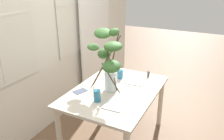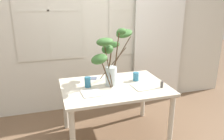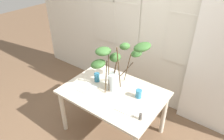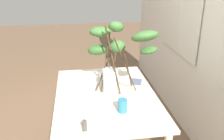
{
  "view_description": "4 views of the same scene",
  "coord_description": "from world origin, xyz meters",
  "px_view_note": "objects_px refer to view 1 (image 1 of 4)",
  "views": [
    {
      "loc": [
        -2.14,
        -1.04,
        1.96
      ],
      "look_at": [
        0.04,
        0.07,
        0.95
      ],
      "focal_mm": 36.33,
      "sensor_mm": 36.0,
      "label": 1
    },
    {
      "loc": [
        -0.78,
        -2.46,
        1.77
      ],
      "look_at": [
        -0.01,
        0.08,
        0.92
      ],
      "focal_mm": 35.62,
      "sensor_mm": 36.0,
      "label": 2
    },
    {
      "loc": [
        1.26,
        -1.73,
        2.41
      ],
      "look_at": [
        -0.04,
        0.03,
        1.04
      ],
      "focal_mm": 32.9,
      "sensor_mm": 36.0,
      "label": 3
    },
    {
      "loc": [
        2.04,
        -0.25,
        1.81
      ],
      "look_at": [
        -0.09,
        0.07,
        0.93
      ],
      "focal_mm": 39.42,
      "sensor_mm": 36.0,
      "label": 4
    }
  ],
  "objects_px": {
    "drinking_glass_blue_right": "(120,74)",
    "pillar_candle": "(148,74)",
    "vase_with_branches": "(108,57)",
    "plate_square_left": "(115,105)",
    "drinking_glass_blue_left": "(97,96)",
    "plate_square_right": "(137,81)",
    "dining_table": "(116,97)"
  },
  "relations": [
    {
      "from": "plate_square_right",
      "to": "drinking_glass_blue_left",
      "type": "bearing_deg",
      "value": 163.19
    },
    {
      "from": "plate_square_right",
      "to": "pillar_candle",
      "type": "height_order",
      "value": "pillar_candle"
    },
    {
      "from": "drinking_glass_blue_right",
      "to": "vase_with_branches",
      "type": "bearing_deg",
      "value": -178.73
    },
    {
      "from": "dining_table",
      "to": "plate_square_left",
      "type": "xyz_separation_m",
      "value": [
        -0.32,
        -0.15,
        0.1
      ]
    },
    {
      "from": "drinking_glass_blue_right",
      "to": "pillar_candle",
      "type": "distance_m",
      "value": 0.38
    },
    {
      "from": "plate_square_left",
      "to": "drinking_glass_blue_left",
      "type": "bearing_deg",
      "value": 90.91
    },
    {
      "from": "vase_with_branches",
      "to": "drinking_glass_blue_left",
      "type": "distance_m",
      "value": 0.45
    },
    {
      "from": "drinking_glass_blue_right",
      "to": "pillar_candle",
      "type": "xyz_separation_m",
      "value": [
        0.21,
        -0.32,
        -0.02
      ]
    },
    {
      "from": "dining_table",
      "to": "vase_with_branches",
      "type": "xyz_separation_m",
      "value": [
        -0.02,
        0.09,
        0.49
      ]
    },
    {
      "from": "plate_square_left",
      "to": "vase_with_branches",
      "type": "bearing_deg",
      "value": 38.15
    },
    {
      "from": "dining_table",
      "to": "plate_square_left",
      "type": "height_order",
      "value": "plate_square_left"
    },
    {
      "from": "vase_with_branches",
      "to": "plate_square_right",
      "type": "relative_size",
      "value": 2.95
    },
    {
      "from": "vase_with_branches",
      "to": "pillar_candle",
      "type": "bearing_deg",
      "value": -29.25
    },
    {
      "from": "drinking_glass_blue_right",
      "to": "plate_square_right",
      "type": "bearing_deg",
      "value": -90.66
    },
    {
      "from": "dining_table",
      "to": "pillar_candle",
      "type": "xyz_separation_m",
      "value": [
        0.54,
        -0.22,
        0.14
      ]
    },
    {
      "from": "plate_square_left",
      "to": "pillar_candle",
      "type": "distance_m",
      "value": 0.86
    },
    {
      "from": "drinking_glass_blue_left",
      "to": "dining_table",
      "type": "bearing_deg",
      "value": -10.27
    },
    {
      "from": "dining_table",
      "to": "drinking_glass_blue_right",
      "type": "xyz_separation_m",
      "value": [
        0.33,
        0.1,
        0.15
      ]
    },
    {
      "from": "vase_with_branches",
      "to": "drinking_glass_blue_left",
      "type": "xyz_separation_m",
      "value": [
        -0.31,
        -0.03,
        -0.33
      ]
    },
    {
      "from": "dining_table",
      "to": "drinking_glass_blue_right",
      "type": "relative_size",
      "value": 11.61
    },
    {
      "from": "drinking_glass_blue_right",
      "to": "plate_square_right",
      "type": "relative_size",
      "value": 0.46
    },
    {
      "from": "vase_with_branches",
      "to": "drinking_glass_blue_right",
      "type": "relative_size",
      "value": 6.45
    },
    {
      "from": "drinking_glass_blue_left",
      "to": "plate_square_right",
      "type": "xyz_separation_m",
      "value": [
        0.65,
        -0.2,
        -0.06
      ]
    },
    {
      "from": "dining_table",
      "to": "vase_with_branches",
      "type": "height_order",
      "value": "vase_with_branches"
    },
    {
      "from": "plate_square_left",
      "to": "pillar_candle",
      "type": "bearing_deg",
      "value": -4.61
    },
    {
      "from": "drinking_glass_blue_right",
      "to": "plate_square_left",
      "type": "distance_m",
      "value": 0.7
    },
    {
      "from": "dining_table",
      "to": "pillar_candle",
      "type": "relative_size",
      "value": 13.93
    },
    {
      "from": "vase_with_branches",
      "to": "plate_square_left",
      "type": "xyz_separation_m",
      "value": [
        -0.31,
        -0.24,
        -0.39
      ]
    },
    {
      "from": "pillar_candle",
      "to": "drinking_glass_blue_right",
      "type": "bearing_deg",
      "value": 123.49
    },
    {
      "from": "plate_square_left",
      "to": "plate_square_right",
      "type": "xyz_separation_m",
      "value": [
        0.65,
        0.01,
        -0.0
      ]
    },
    {
      "from": "plate_square_right",
      "to": "pillar_candle",
      "type": "relative_size",
      "value": 2.62
    },
    {
      "from": "vase_with_branches",
      "to": "plate_square_right",
      "type": "distance_m",
      "value": 0.57
    }
  ]
}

